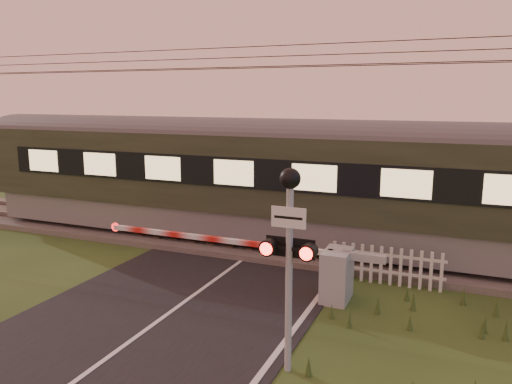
% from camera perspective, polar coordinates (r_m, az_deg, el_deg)
% --- Properties ---
extents(ground, '(160.00, 160.00, 0.00)m').
position_cam_1_polar(ground, '(10.55, -12.97, -15.56)').
color(ground, '#263A16').
rests_on(ground, ground).
extents(road, '(6.00, 140.00, 0.03)m').
position_cam_1_polar(road, '(10.36, -13.66, -16.02)').
color(road, black).
rests_on(road, ground).
extents(track_bed, '(140.00, 3.40, 0.39)m').
position_cam_1_polar(track_bed, '(15.87, 0.80, -5.92)').
color(track_bed, '#47423D').
rests_on(track_bed, ground).
extents(overhead_wires, '(120.00, 0.62, 0.62)m').
position_cam_1_polar(overhead_wires, '(15.23, 0.86, 14.92)').
color(overhead_wires, black).
rests_on(overhead_wires, ground).
extents(boom_gate, '(7.42, 0.93, 1.23)m').
position_cam_1_polar(boom_gate, '(11.82, 7.59, -8.86)').
color(boom_gate, gray).
rests_on(boom_gate, ground).
extents(crossing_signal, '(0.90, 0.36, 3.52)m').
position_cam_1_polar(crossing_signal, '(8.20, 3.84, -4.88)').
color(crossing_signal, gray).
rests_on(crossing_signal, ground).
extents(picket_fence, '(2.86, 0.08, 0.97)m').
position_cam_1_polar(picket_fence, '(12.99, 14.62, -8.14)').
color(picket_fence, silver).
rests_on(picket_fence, ground).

